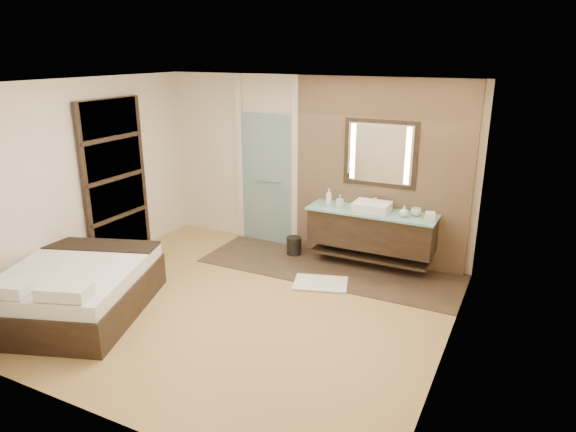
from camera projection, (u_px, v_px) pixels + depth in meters
The scene contains 15 objects.
floor at pixel (237, 306), 6.40m from camera, with size 5.00×5.00×0.00m, color #AB8347.
tile_strip at pixel (330, 268), 7.50m from camera, with size 3.80×1.30×0.01m, color #32271B.
stone_wall at pixel (380, 173), 7.40m from camera, with size 2.60×0.08×2.70m, color tan.
vanity at pixel (371, 230), 7.39m from camera, with size 1.85×0.55×0.88m.
mirror_unit at pixel (380, 153), 7.26m from camera, with size 1.06×0.04×0.96m.
frosted_door at pixel (267, 174), 8.24m from camera, with size 1.10×0.12×2.70m.
shoji_partition at pixel (116, 181), 7.56m from camera, with size 0.06×1.20×2.40m.
bed at pixel (76, 289), 6.16m from camera, with size 2.07×2.30×0.73m.
bath_mat at pixel (321, 283), 6.99m from camera, with size 0.72×0.50×0.02m, color silver.
waste_bin at pixel (294, 246), 7.97m from camera, with size 0.23×0.23×0.29m, color black.
tissue_box at pixel (430, 216), 6.91m from camera, with size 0.12×0.12×0.10m, color silver.
soap_bottle_a at pixel (329, 197), 7.58m from camera, with size 0.09×0.09×0.23m, color white.
soap_bottle_b at pixel (340, 201), 7.46m from camera, with size 0.08×0.08×0.18m, color #B2B2B2.
soap_bottle_c at pixel (404, 211), 7.01m from camera, with size 0.12×0.12×0.16m, color #AEDBD3.
cup at pixel (416, 212), 7.07m from camera, with size 0.14×0.14×0.11m, color silver.
Camera 1 is at (3.12, -4.86, 3.04)m, focal length 32.00 mm.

